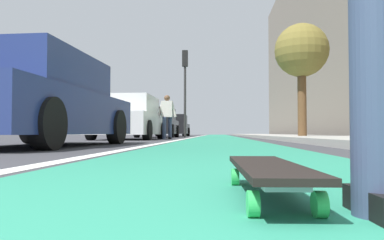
# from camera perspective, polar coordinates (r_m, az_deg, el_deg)

# --- Properties ---
(ground_plane) EXTENTS (80.00, 80.00, 0.00)m
(ground_plane) POSITION_cam_1_polar(r_m,az_deg,el_deg) (10.35, 4.00, -3.18)
(ground_plane) COLOR #38383D
(bike_lane_paint) EXTENTS (56.00, 2.16, 0.00)m
(bike_lane_paint) POSITION_cam_1_polar(r_m,az_deg,el_deg) (24.35, 3.88, -2.48)
(bike_lane_paint) COLOR #288466
(bike_lane_paint) RESTS_ON ground
(lane_stripe_white) EXTENTS (52.00, 0.16, 0.01)m
(lane_stripe_white) POSITION_cam_1_polar(r_m,az_deg,el_deg) (20.38, 0.43, -2.58)
(lane_stripe_white) COLOR silver
(lane_stripe_white) RESTS_ON ground
(sidewalk_curb) EXTENTS (52.00, 3.20, 0.12)m
(sidewalk_curb) POSITION_cam_1_polar(r_m,az_deg,el_deg) (18.65, 14.10, -2.40)
(sidewalk_curb) COLOR #9E9B93
(sidewalk_curb) RESTS_ON ground
(building_facade) EXTENTS (40.00, 1.20, 13.22)m
(building_facade) POSITION_cam_1_polar(r_m,az_deg,el_deg) (24.10, 19.49, 13.52)
(building_facade) COLOR gray
(building_facade) RESTS_ON ground
(skateboard) EXTENTS (0.85, 0.22, 0.11)m
(skateboard) POSITION_cam_1_polar(r_m,az_deg,el_deg) (1.31, 11.25, -7.39)
(skateboard) COLOR green
(skateboard) RESTS_ON ground
(parked_car_near) EXTENTS (4.62, 2.15, 1.50)m
(parked_car_near) POSITION_cam_1_polar(r_m,az_deg,el_deg) (6.75, -22.26, 2.51)
(parked_car_near) COLOR navy
(parked_car_near) RESTS_ON ground
(parked_car_mid) EXTENTS (4.26, 2.04, 1.47)m
(parked_car_mid) POSITION_cam_1_polar(r_m,az_deg,el_deg) (13.19, -9.44, 0.15)
(parked_car_mid) COLOR silver
(parked_car_mid) RESTS_ON ground
(parked_car_far) EXTENTS (4.03, 1.89, 1.48)m
(parked_car_far) POSITION_cam_1_polar(r_m,az_deg,el_deg) (19.26, -5.16, -0.51)
(parked_car_far) COLOR black
(parked_car_far) RESTS_ON ground
(parked_car_end) EXTENTS (4.40, 2.04, 1.47)m
(parked_car_end) POSITION_cam_1_polar(r_m,az_deg,el_deg) (26.16, -2.81, -0.92)
(parked_car_end) COLOR black
(parked_car_end) RESTS_ON ground
(traffic_light) EXTENTS (0.33, 0.28, 4.36)m
(traffic_light) POSITION_cam_1_polar(r_m,az_deg,el_deg) (19.07, -1.06, 6.43)
(traffic_light) COLOR #2D2D2D
(traffic_light) RESTS_ON ground
(street_tree_mid) EXTENTS (1.85, 1.85, 4.02)m
(street_tree_mid) POSITION_cam_1_polar(r_m,az_deg,el_deg) (13.87, 16.15, 9.80)
(street_tree_mid) COLOR brown
(street_tree_mid) RESTS_ON ground
(pedestrian_distant) EXTENTS (0.44, 0.69, 1.59)m
(pedestrian_distant) POSITION_cam_1_polar(r_m,az_deg,el_deg) (13.63, -3.77, 0.92)
(pedestrian_distant) COLOR #384260
(pedestrian_distant) RESTS_ON ground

